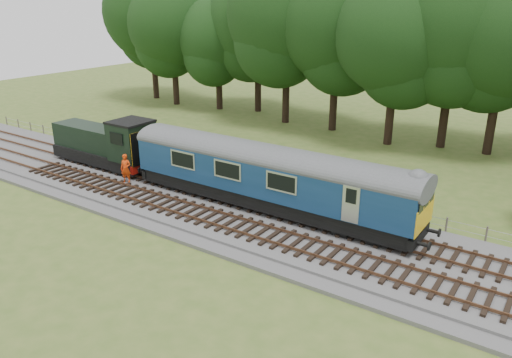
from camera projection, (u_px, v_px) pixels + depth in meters
The scene contains 9 objects.
ground at pixel (246, 219), 28.67m from camera, with size 120.00×120.00×0.00m, color #476525.
ballast at pixel (246, 217), 28.61m from camera, with size 70.00×7.00×0.35m, color #4C4C4F.
track_north at pixel (259, 205), 29.61m from camera, with size 67.20×2.40×0.21m.
track_south at pixel (229, 223), 27.28m from camera, with size 67.20×2.40×0.21m.
fence at pixel (286, 195), 32.16m from camera, with size 64.00×0.12×1.00m, color #6B6054, non-canonical shape.
tree_line at pixel (384, 136), 45.73m from camera, with size 70.00×8.00×18.00m, color black, non-canonical shape.
dmu_railcar at pixel (268, 172), 28.56m from camera, with size 18.05×2.86×3.88m.
shunter_loco at pixel (107, 144), 36.14m from camera, with size 8.91×2.60×3.38m.
worker at pixel (126, 168), 33.04m from camera, with size 0.71×0.47×1.95m, color #F4410C.
Camera 1 is at (15.19, -21.24, 12.07)m, focal length 35.00 mm.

